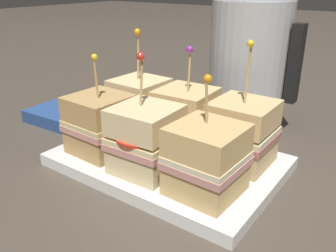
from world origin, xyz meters
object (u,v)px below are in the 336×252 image
Objects in this scene: sandwich_front_left at (100,124)px; kettle_steel at (249,62)px; serving_platter at (168,161)px; sandwich_back_left at (140,106)px; sandwich_front_center at (145,139)px; sandwich_front_right at (206,160)px; sandwich_back_right at (242,133)px; napkin_stack at (72,113)px; sandwich_back_center at (186,118)px.

kettle_steel is (0.11, 0.28, 0.06)m from sandwich_front_left.
serving_platter is at bearing -93.80° from kettle_steel.
sandwich_back_left is (-0.00, 0.09, 0.00)m from sandwich_front_left.
kettle_steel is at bearing 86.20° from serving_platter.
sandwich_front_center reaches higher than serving_platter.
sandwich_front_right is 0.09m from sandwich_back_right.
kettle_steel is at bearing 112.41° from sandwich_back_right.
kettle_steel is at bearing 105.02° from sandwich_front_right.
serving_platter is 2.19× the size of sandwich_front_right.
sandwich_front_center is 0.14m from sandwich_back_left.
serving_platter is 2.28× the size of napkin_stack.
sandwich_front_center is at bearing -93.29° from kettle_steel.
sandwich_back_left is 0.66× the size of kettle_steel.
sandwich_back_right is (0.19, 0.09, 0.00)m from sandwich_front_left.
sandwich_back_right is at bearing -0.62° from napkin_stack.
napkin_stack is (-0.18, 0.09, -0.05)m from sandwich_front_left.
sandwich_back_right reaches higher than sandwich_back_left.
sandwich_back_left reaches higher than napkin_stack.
sandwich_front_left reaches higher than serving_platter.
sandwich_back_center is 0.91× the size of sandwich_back_right.
sandwich_back_center is at bearing -1.66° from sandwich_back_left.
sandwich_back_left is at bearing 152.08° from sandwich_front_right.
kettle_steel reaches higher than sandwich_front_center.
sandwich_front_right is at bearing -14.98° from napkin_stack.
sandwich_back_right is at bearing 24.71° from serving_platter.
kettle_steel reaches higher than sandwich_front_right.
serving_platter is at bearing -90.76° from sandwich_back_center.
napkin_stack is (-0.37, 0.10, -0.05)m from sandwich_front_right.
sandwich_front_left is 0.31m from kettle_steel.
sandwich_back_right is 0.67× the size of kettle_steel.
kettle_steel reaches higher than napkin_stack.
sandwich_back_right reaches higher than napkin_stack.
sandwich_front_right is (0.19, -0.01, 0.00)m from sandwich_front_left.
serving_platter is at bearing 25.31° from sandwich_front_left.
napkin_stack is at bearing 179.59° from sandwich_back_center.
sandwich_front_right is (0.09, -0.05, 0.05)m from serving_platter.
napkin_stack is (-0.27, 0.10, -0.05)m from sandwich_front_center.
sandwich_front_center is (-0.00, -0.05, 0.05)m from serving_platter.
sandwich_back_right is at bearing -1.43° from sandwich_back_left.
sandwich_front_right is 0.30m from kettle_steel.
napkin_stack is (-0.37, 0.00, -0.05)m from sandwich_back_right.
napkin_stack is (-0.29, -0.19, -0.11)m from kettle_steel.
kettle_steel reaches higher than sandwich_back_left.
kettle_steel is (-0.08, 0.19, 0.05)m from sandwich_back_right.
sandwich_back_center is at bearing 133.83° from sandwich_front_right.
sandwich_back_right is at bearing 44.56° from sandwich_front_center.
serving_platter is 2.13× the size of sandwich_front_left.
serving_platter is at bearing 89.10° from sandwich_front_center.
sandwich_back_center is at bearing -94.53° from kettle_steel.
napkin_stack is at bearing 170.08° from serving_platter.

